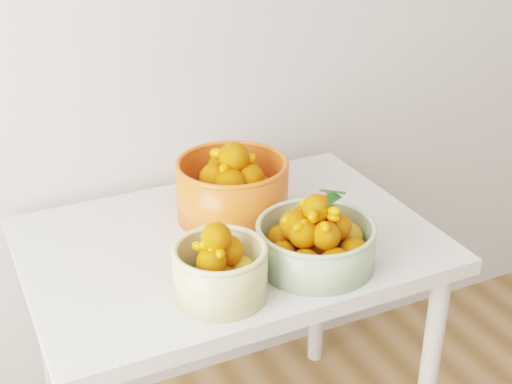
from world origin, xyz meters
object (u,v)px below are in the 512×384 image
(bowl_cream, at_px, (220,269))
(bowl_orange, at_px, (232,187))
(bowl_green, at_px, (316,240))
(table, at_px, (230,270))

(bowl_cream, xyz_separation_m, bowl_orange, (0.17, 0.32, 0.02))
(bowl_green, relative_size, bowl_orange, 0.96)
(bowl_green, bearing_deg, bowl_orange, 105.48)
(bowl_cream, distance_m, bowl_green, 0.25)
(table, distance_m, bowl_cream, 0.29)
(bowl_cream, bearing_deg, bowl_green, 5.45)
(bowl_cream, relative_size, bowl_green, 0.78)
(bowl_cream, relative_size, bowl_orange, 0.75)
(bowl_cream, bearing_deg, bowl_orange, 62.00)
(table, xyz_separation_m, bowl_cream, (-0.12, -0.22, 0.16))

